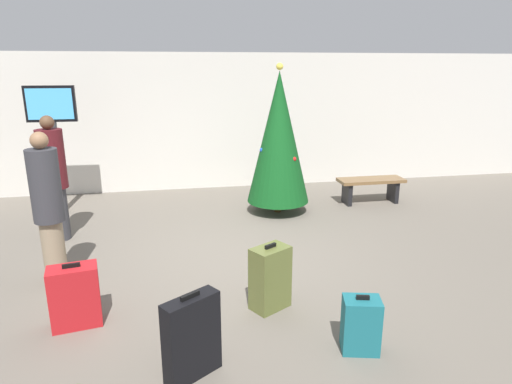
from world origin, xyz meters
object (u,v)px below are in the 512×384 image
Objects in this scene: traveller_0 at (48,206)px; suitcase_0 at (192,337)px; waiting_bench at (371,185)px; suitcase_1 at (361,325)px; flight_info_kiosk at (53,126)px; holiday_tree at (279,138)px; traveller_1 at (54,176)px; suitcase_4 at (270,278)px; suitcase_2 at (75,296)px.

traveller_0 reaches higher than suitcase_0.
waiting_bench is 2.24× the size of suitcase_1.
waiting_bench is at bearing -5.49° from flight_info_kiosk.
traveller_0 is at bearing -155.18° from waiting_bench.
traveller_0 is 3.72m from suitcase_1.
traveller_1 is at bearing -169.24° from holiday_tree.
suitcase_4 is at bearing 126.40° from suitcase_1.
suitcase_1 is 0.83× the size of suitcase_2.
traveller_0 is 3.28× the size of suitcase_1.
holiday_tree reaches higher than suitcase_4.
suitcase_4 is at bearing -43.10° from traveller_1.
flight_info_kiosk is at bearing 101.17° from traveller_1.
traveller_0 is 2.38× the size of suitcase_0.
traveller_0 is at bearing -78.98° from flight_info_kiosk.
holiday_tree is 4.26m from suitcase_1.
traveller_1 reaches higher than waiting_bench.
suitcase_2 is at bearing -67.25° from traveller_0.
suitcase_1 reaches higher than waiting_bench.
flight_info_kiosk is at bearing 104.15° from suitcase_2.
traveller_1 is at bearing 100.88° from traveller_0.
traveller_1 is (-0.29, 1.51, 0.01)m from traveller_0.
suitcase_2 is at bearing -131.82° from holiday_tree.
flight_info_kiosk is 6.23m from suitcase_1.
traveller_0 is 2.49× the size of suitcase_4.
traveller_0 reaches higher than suitcase_4.
suitcase_1 is 2.82m from suitcase_2.
suitcase_0 is at bearing -129.44° from waiting_bench.
traveller_1 reaches higher than suitcase_2.
traveller_0 is 1.53m from traveller_1.
holiday_tree is 1.39× the size of traveller_1.
suitcase_1 is (3.09, -1.93, -0.72)m from traveller_0.
suitcase_1 is (3.66, -4.87, -1.29)m from flight_info_kiosk.
suitcase_0 is at bearing -62.36° from traveller_1.
flight_info_kiosk is 1.19× the size of traveller_1.
traveller_0 is 2.72× the size of suitcase_2.
suitcase_1 is (-0.19, -4.12, -1.09)m from holiday_tree.
holiday_tree is 3.93m from flight_info_kiosk.
flight_info_kiosk is at bearing 113.22° from suitcase_0.
holiday_tree is at bearing -11.09° from flight_info_kiosk.
suitcase_0 is (-3.62, -4.40, 0.02)m from waiting_bench.
suitcase_4 is (0.88, 0.97, -0.02)m from suitcase_0.
holiday_tree is at bearing 75.24° from suitcase_4.
waiting_bench is 4.80m from suitcase_1.
traveller_1 is (0.28, -1.43, -0.56)m from flight_info_kiosk.
suitcase_1 is at bearing -19.12° from suitcase_2.
traveller_0 is at bearing -79.12° from traveller_1.
suitcase_2 is 2.01m from suitcase_4.
waiting_bench is 1.86× the size of suitcase_2.
holiday_tree reaches higher than suitcase_1.
waiting_bench is 5.83m from suitcase_2.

